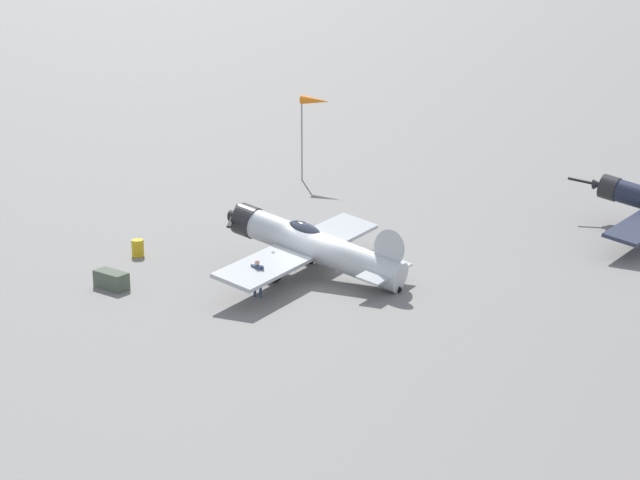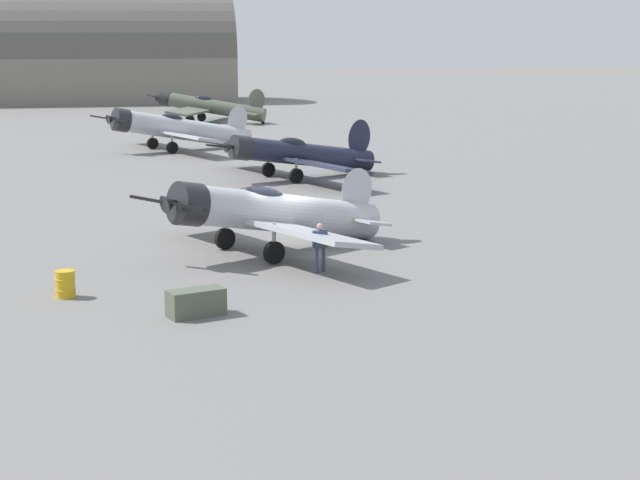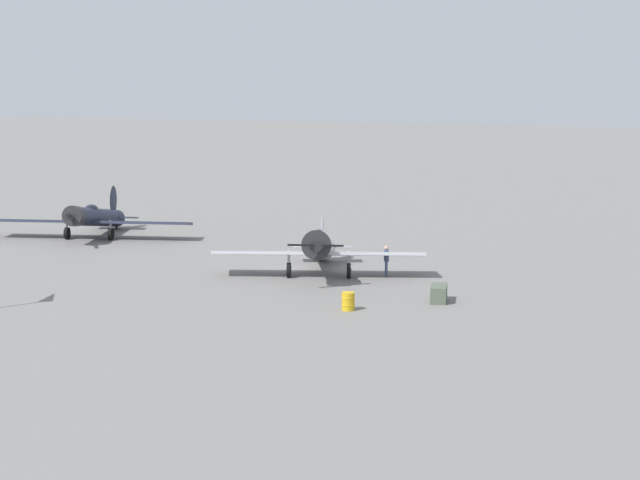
{
  "view_description": "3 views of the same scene",
  "coord_description": "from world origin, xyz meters",
  "px_view_note": "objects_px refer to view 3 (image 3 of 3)",
  "views": [
    {
      "loc": [
        26.97,
        37.57,
        15.62
      ],
      "look_at": [
        -0.0,
        0.0,
        1.8
      ],
      "focal_mm": 59.99,
      "sensor_mm": 36.0,
      "label": 1
    },
    {
      "loc": [
        37.59,
        -7.58,
        7.91
      ],
      "look_at": [
        3.7,
        0.52,
        1.1
      ],
      "focal_mm": 59.62,
      "sensor_mm": 36.0,
      "label": 2
    },
    {
      "loc": [
        24.05,
        -48.75,
        10.19
      ],
      "look_at": [
        -0.0,
        0.0,
        1.8
      ],
      "focal_mm": 56.7,
      "sensor_mm": 36.0,
      "label": 3
    }
  ],
  "objects_px": {
    "airplane_foreground": "(320,247)",
    "ground_crew_mechanic": "(386,258)",
    "airplane_mid_apron": "(94,218)",
    "equipment_crate": "(439,293)",
    "fuel_drum": "(348,301)"
  },
  "relations": [
    {
      "from": "airplane_foreground",
      "to": "airplane_mid_apron",
      "type": "distance_m",
      "value": 20.2
    },
    {
      "from": "airplane_foreground",
      "to": "equipment_crate",
      "type": "height_order",
      "value": "airplane_foreground"
    },
    {
      "from": "airplane_foreground",
      "to": "ground_crew_mechanic",
      "type": "relative_size",
      "value": 6.71
    },
    {
      "from": "ground_crew_mechanic",
      "to": "fuel_drum",
      "type": "relative_size",
      "value": 2.01
    },
    {
      "from": "airplane_foreground",
      "to": "ground_crew_mechanic",
      "type": "xyz_separation_m",
      "value": [
        3.5,
        0.98,
        -0.46
      ]
    },
    {
      "from": "airplane_mid_apron",
      "to": "fuel_drum",
      "type": "xyz_separation_m",
      "value": [
        24.59,
        -12.6,
        -0.92
      ]
    },
    {
      "from": "equipment_crate",
      "to": "ground_crew_mechanic",
      "type": "bearing_deg",
      "value": 134.53
    },
    {
      "from": "airplane_mid_apron",
      "to": "ground_crew_mechanic",
      "type": "relative_size",
      "value": 7.95
    },
    {
      "from": "airplane_foreground",
      "to": "fuel_drum",
      "type": "distance_m",
      "value": 9.0
    },
    {
      "from": "airplane_mid_apron",
      "to": "equipment_crate",
      "type": "relative_size",
      "value": 7.59
    },
    {
      "from": "airplane_mid_apron",
      "to": "fuel_drum",
      "type": "distance_m",
      "value": 27.65
    },
    {
      "from": "fuel_drum",
      "to": "airplane_foreground",
      "type": "bearing_deg",
      "value": 124.65
    },
    {
      "from": "airplane_foreground",
      "to": "fuel_drum",
      "type": "bearing_deg",
      "value": 10.91
    },
    {
      "from": "airplane_foreground",
      "to": "ground_crew_mechanic",
      "type": "bearing_deg",
      "value": 81.96
    },
    {
      "from": "airplane_foreground",
      "to": "airplane_mid_apron",
      "type": "height_order",
      "value": "airplane_mid_apron"
    }
  ]
}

